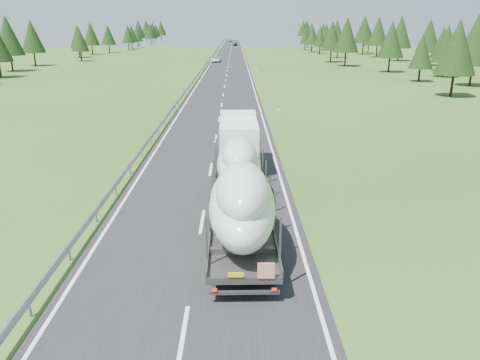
{
  "coord_description": "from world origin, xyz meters",
  "views": [
    {
      "loc": [
        1.69,
        -21.71,
        9.44
      ],
      "look_at": [
        1.92,
        0.65,
        2.0
      ],
      "focal_mm": 35.0,
      "sensor_mm": 36.0,
      "label": 1
    }
  ],
  "objects_px": {
    "highway_sign": "(261,63)",
    "distant_car_blue": "(231,40)",
    "distant_van": "(216,60)",
    "boat_truck": "(240,173)",
    "distant_car_dark": "(235,44)"
  },
  "relations": [
    {
      "from": "highway_sign",
      "to": "distant_car_blue",
      "type": "distance_m",
      "value": 182.97
    },
    {
      "from": "highway_sign",
      "to": "distant_van",
      "type": "distance_m",
      "value": 27.68
    },
    {
      "from": "distant_van",
      "to": "distant_car_blue",
      "type": "bearing_deg",
      "value": 91.79
    },
    {
      "from": "distant_car_blue",
      "to": "distant_van",
      "type": "bearing_deg",
      "value": -92.78
    },
    {
      "from": "boat_truck",
      "to": "highway_sign",
      "type": "bearing_deg",
      "value": 86.17
    },
    {
      "from": "distant_car_dark",
      "to": "highway_sign",
      "type": "bearing_deg",
      "value": -82.88
    },
    {
      "from": "distant_car_dark",
      "to": "distant_van",
      "type": "bearing_deg",
      "value": -88.28
    },
    {
      "from": "boat_truck",
      "to": "distant_van",
      "type": "relative_size",
      "value": 3.78
    },
    {
      "from": "highway_sign",
      "to": "boat_truck",
      "type": "height_order",
      "value": "boat_truck"
    },
    {
      "from": "distant_van",
      "to": "distant_car_blue",
      "type": "height_order",
      "value": "distant_car_blue"
    },
    {
      "from": "highway_sign",
      "to": "distant_car_dark",
      "type": "xyz_separation_m",
      "value": [
        -5.38,
        126.64,
        -1.09
      ]
    },
    {
      "from": "boat_truck",
      "to": "distant_van",
      "type": "xyz_separation_m",
      "value": [
        -5.34,
        104.38,
        -1.51
      ]
    },
    {
      "from": "highway_sign",
      "to": "boat_truck",
      "type": "bearing_deg",
      "value": -93.83
    },
    {
      "from": "boat_truck",
      "to": "distant_car_dark",
      "type": "xyz_separation_m",
      "value": [
        -0.1,
        205.48,
        -1.51
      ]
    },
    {
      "from": "distant_van",
      "to": "highway_sign",
      "type": "bearing_deg",
      "value": -64.68
    }
  ]
}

